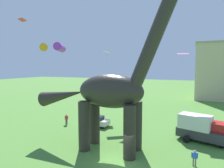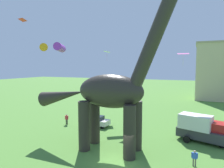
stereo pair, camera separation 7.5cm
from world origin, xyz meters
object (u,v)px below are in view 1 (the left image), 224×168
at_px(parked_sedan_left, 95,121).
at_px(kite_high_left, 183,54).
at_px(person_strolling_adult, 195,156).
at_px(kite_high_right, 22,20).
at_px(kite_far_right, 107,52).
at_px(kite_near_high, 116,91).
at_px(kite_trailing, 57,48).
at_px(person_photographer, 66,118).
at_px(parked_box_truck, 201,128).
at_px(dinosaur_sculpture, 110,91).

relative_size(parked_sedan_left, kite_high_left, 2.25).
xyz_separation_m(person_strolling_adult, kite_high_left, (-1.90, 11.19, 9.85)).
xyz_separation_m(kite_high_right, kite_high_left, (24.72, 5.24, -5.83)).
bearing_deg(person_strolling_adult, kite_far_right, 170.04).
relative_size(kite_high_right, kite_near_high, 0.45).
xyz_separation_m(kite_trailing, kite_near_high, (2.81, 9.67, -5.48)).
bearing_deg(person_photographer, kite_far_right, -168.59).
bearing_deg(kite_trailing, parked_sedan_left, 92.02).
xyz_separation_m(kite_far_right, kite_near_high, (5.43, -8.44, -6.38)).
relative_size(person_strolling_adult, kite_near_high, 0.48).
distance_m(parked_sedan_left, parked_box_truck, 14.55).
bearing_deg(parked_sedan_left, kite_far_right, 108.35).
relative_size(kite_high_left, kite_near_high, 0.63).
bearing_deg(dinosaur_sculpture, parked_box_truck, 29.41).
bearing_deg(parked_box_truck, parked_sedan_left, -165.62).
xyz_separation_m(dinosaur_sculpture, person_photographer, (-9.85, 5.76, -5.38)).
bearing_deg(dinosaur_sculpture, kite_near_high, 101.34).
relative_size(dinosaur_sculpture, kite_near_high, 5.74).
height_order(person_photographer, person_strolling_adult, person_photographer).
distance_m(parked_box_truck, person_strolling_adult, 6.66).
relative_size(person_strolling_adult, kite_trailing, 0.51).
bearing_deg(kite_far_right, kite_high_left, -19.57).
bearing_deg(kite_high_left, person_strolling_adult, -80.37).
bearing_deg(parked_box_truck, kite_high_left, 135.81).
bearing_deg(parked_box_truck, kite_trailing, -132.61).
relative_size(person_strolling_adult, kite_far_right, 0.78).
distance_m(dinosaur_sculpture, kite_trailing, 7.12).
bearing_deg(parked_box_truck, person_photographer, -161.69).
xyz_separation_m(parked_sedan_left, parked_box_truck, (14.51, -0.57, 0.84)).
bearing_deg(kite_far_right, person_photographer, -102.00).
height_order(parked_sedan_left, kite_high_left, kite_high_left).
height_order(parked_sedan_left, parked_box_truck, parked_box_truck).
height_order(kite_far_right, kite_near_high, kite_far_right).
height_order(person_strolling_adult, kite_high_left, kite_high_left).
xyz_separation_m(dinosaur_sculpture, kite_high_right, (-18.15, 5.68, 10.22)).
distance_m(parked_sedan_left, kite_high_right, 20.34).
height_order(person_strolling_adult, kite_near_high, kite_near_high).
bearing_deg(person_strolling_adult, kite_near_high, 179.12).
bearing_deg(parked_sedan_left, kite_high_left, 22.83).
bearing_deg(kite_near_high, parked_sedan_left, -168.11).
height_order(dinosaur_sculpture, kite_high_right, dinosaur_sculpture).
bearing_deg(parked_box_truck, person_strolling_adult, -79.20).
xyz_separation_m(kite_far_right, kite_high_left, (14.24, -5.06, -1.05)).
distance_m(kite_high_left, kite_trailing, 17.47).
xyz_separation_m(person_photographer, kite_far_right, (2.17, 10.22, 10.82)).
distance_m(person_strolling_adult, kite_far_right, 25.36).
distance_m(person_photographer, kite_far_right, 15.04).
height_order(person_photographer, kite_trailing, kite_trailing).
relative_size(parked_box_truck, person_photographer, 3.68).
relative_size(parked_sedan_left, person_strolling_adult, 2.91).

